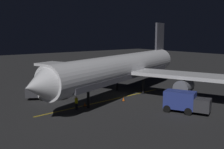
{
  "coord_description": "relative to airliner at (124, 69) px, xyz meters",
  "views": [
    {
      "loc": [
        -31.41,
        26.84,
        9.74
      ],
      "look_at": [
        0.0,
        2.0,
        3.5
      ],
      "focal_mm": 42.85,
      "sensor_mm": 36.0,
      "label": 1
    }
  ],
  "objects": [
    {
      "name": "ground_plane",
      "position": [
        -0.2,
        0.58,
        -4.28
      ],
      "size": [
        180.0,
        180.0,
        0.2
      ],
      "primitive_type": "cube",
      "color": "#282829"
    },
    {
      "name": "apron_guide_stripe",
      "position": [
        -1.48,
        4.58,
        -4.18
      ],
      "size": [
        1.85,
        22.83,
        0.01
      ],
      "primitive_type": "cube",
      "rotation": [
        0.0,
        0.0,
        0.07
      ],
      "color": "gold",
      "rests_on": "ground_plane"
    },
    {
      "name": "airliner",
      "position": [
        0.0,
        0.0,
        0.0
      ],
      "size": [
        37.7,
        37.94,
        11.72
      ],
      "color": "white",
      "rests_on": "ground_plane"
    },
    {
      "name": "baggage_truck",
      "position": [
        4.82,
        10.86,
        -3.01
      ],
      "size": [
        4.57,
        5.96,
        2.23
      ],
      "color": "silver",
      "rests_on": "ground_plane"
    },
    {
      "name": "catering_truck",
      "position": [
        -12.03,
        0.53,
        -2.88
      ],
      "size": [
        5.85,
        4.13,
        2.6
      ],
      "color": "navy",
      "rests_on": "ground_plane"
    },
    {
      "name": "ground_crew_worker",
      "position": [
        -2.75,
        10.42,
        -3.3
      ],
      "size": [
        0.4,
        0.4,
        1.74
      ],
      "color": "black",
      "rests_on": "ground_plane"
    },
    {
      "name": "traffic_cone_near_left",
      "position": [
        -2.08,
        8.71,
        -3.93
      ],
      "size": [
        0.5,
        0.5,
        0.55
      ],
      "color": "#EA590F",
      "rests_on": "ground_plane"
    },
    {
      "name": "traffic_cone_near_right",
      "position": [
        -3.17,
        2.82,
        -3.93
      ],
      "size": [
        0.5,
        0.5,
        0.55
      ],
      "color": "#EA590F",
      "rests_on": "ground_plane"
    }
  ]
}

